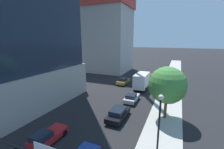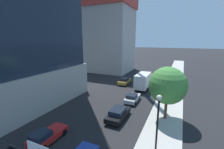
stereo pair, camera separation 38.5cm
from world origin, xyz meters
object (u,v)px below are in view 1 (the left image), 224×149
object	(u,v)px
car_black	(118,114)
car_silver	(132,98)
box_truck	(142,80)
street_lamp	(159,119)
street_tree	(167,85)
construction_building	(105,32)
car_gold	(123,81)
car_red	(47,137)

from	to	relation	value
car_black	car_silver	size ratio (longest dim) A/B	1.16
box_truck	street_lamp	bearing A→B (deg)	-74.05
street_tree	car_black	distance (m)	7.22
street_tree	car_silver	size ratio (longest dim) A/B	1.69
construction_building	car_gold	distance (m)	20.75
car_gold	box_truck	size ratio (longest dim) A/B	0.56
box_truck	construction_building	bearing A→B (deg)	136.81
box_truck	car_silver	bearing A→B (deg)	-90.00
street_lamp	car_red	bearing A→B (deg)	-169.73
street_tree	car_black	size ratio (longest dim) A/B	1.46
car_red	box_truck	xyz separation A→B (m)	(4.76, 21.51, 1.13)
car_red	box_truck	world-z (taller)	box_truck
car_red	box_truck	size ratio (longest dim) A/B	0.52
construction_building	car_black	distance (m)	34.77
car_silver	car_red	size ratio (longest dim) A/B	0.99
street_lamp	car_silver	bearing A→B (deg)	115.77
car_silver	box_truck	world-z (taller)	box_truck
car_black	street_tree	bearing A→B (deg)	24.23
construction_building	car_red	world-z (taller)	construction_building
street_lamp	box_truck	distance (m)	20.53
street_tree	car_gold	bearing A→B (deg)	128.44
street_tree	car_silver	xyz separation A→B (m)	(-5.59, 3.68, -3.86)
car_black	car_silver	world-z (taller)	car_black
car_silver	street_tree	bearing A→B (deg)	-33.36
car_silver	box_truck	size ratio (longest dim) A/B	0.52
car_gold	street_tree	bearing A→B (deg)	-51.56
street_lamp	street_tree	bearing A→B (deg)	90.15
street_tree	car_black	bearing A→B (deg)	-155.77
construction_building	street_lamp	bearing A→B (deg)	-58.28
car_gold	box_truck	world-z (taller)	box_truck
car_black	street_lamp	bearing A→B (deg)	-44.04
car_silver	car_red	distance (m)	14.31
car_silver	box_truck	distance (m)	8.09
car_silver	construction_building	bearing A→B (deg)	124.52
car_gold	car_red	world-z (taller)	car_gold
car_red	construction_building	bearing A→B (deg)	106.63
construction_building	street_tree	size ratio (longest dim) A/B	4.35
car_silver	car_gold	world-z (taller)	car_gold
street_tree	car_gold	distance (m)	17.09
street_tree	car_red	xyz separation A→B (m)	(-10.35, -9.82, -3.86)
street_tree	car_gold	world-z (taller)	street_tree
construction_building	car_silver	bearing A→B (deg)	-55.48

